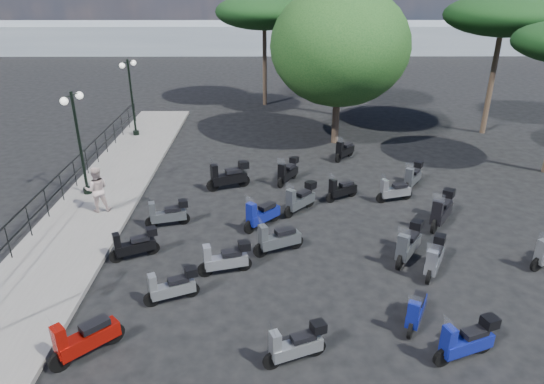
{
  "coord_description": "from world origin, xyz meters",
  "views": [
    {
      "loc": [
        0.08,
        -11.94,
        8.07
      ],
      "look_at": [
        0.16,
        3.25,
        1.2
      ],
      "focal_mm": 32.0,
      "sensor_mm": 36.0,
      "label": 1
    }
  ],
  "objects_px": {
    "scooter_28": "(413,177)",
    "broadleaf_tree": "(340,46)",
    "scooter_3": "(134,245)",
    "pine_1": "(504,16)",
    "scooter_8": "(172,287)",
    "scooter_9": "(225,259)",
    "scooter_14": "(296,345)",
    "scooter_16": "(262,215)",
    "scooter_17": "(344,151)",
    "pine_2": "(264,12)",
    "scooter_21": "(434,259)",
    "scooter_19": "(416,311)",
    "scooter_23": "(341,190)",
    "scooter_27": "(408,244)",
    "scooter_2": "(84,339)",
    "scooter_5": "(229,176)",
    "lamp_post_2": "(131,93)",
    "lamp_post_1": "(79,137)",
    "scooter_22": "(442,211)",
    "pedestrian_far": "(97,189)",
    "pine_0": "(343,4)",
    "scooter_29": "(394,191)",
    "scooter_15": "(277,240)",
    "scooter_11": "(288,172)",
    "scooter_4": "(168,214)",
    "scooter_20": "(466,341)"
  },
  "relations": [
    {
      "from": "scooter_19",
      "to": "pine_2",
      "type": "bearing_deg",
      "value": -53.37
    },
    {
      "from": "scooter_11",
      "to": "scooter_21",
      "type": "distance_m",
      "value": 7.89
    },
    {
      "from": "pine_2",
      "to": "scooter_21",
      "type": "bearing_deg",
      "value": -75.78
    },
    {
      "from": "scooter_2",
      "to": "scooter_22",
      "type": "height_order",
      "value": "scooter_22"
    },
    {
      "from": "lamp_post_1",
      "to": "scooter_22",
      "type": "distance_m",
      "value": 13.51
    },
    {
      "from": "scooter_3",
      "to": "lamp_post_1",
      "type": "bearing_deg",
      "value": 7.51
    },
    {
      "from": "scooter_5",
      "to": "pine_0",
      "type": "bearing_deg",
      "value": -49.63
    },
    {
      "from": "broadleaf_tree",
      "to": "scooter_5",
      "type": "bearing_deg",
      "value": -130.15
    },
    {
      "from": "scooter_23",
      "to": "broadleaf_tree",
      "type": "height_order",
      "value": "broadleaf_tree"
    },
    {
      "from": "pine_2",
      "to": "scooter_2",
      "type": "bearing_deg",
      "value": -99.4
    },
    {
      "from": "lamp_post_2",
      "to": "scooter_21",
      "type": "relative_size",
      "value": 2.67
    },
    {
      "from": "lamp_post_1",
      "to": "scooter_9",
      "type": "height_order",
      "value": "lamp_post_1"
    },
    {
      "from": "scooter_22",
      "to": "pine_0",
      "type": "xyz_separation_m",
      "value": [
        -1.76,
        14.55,
        5.9
      ]
    },
    {
      "from": "scooter_23",
      "to": "lamp_post_2",
      "type": "bearing_deg",
      "value": 20.07
    },
    {
      "from": "scooter_11",
      "to": "scooter_17",
      "type": "distance_m",
      "value": 3.93
    },
    {
      "from": "scooter_2",
      "to": "lamp_post_2",
      "type": "bearing_deg",
      "value": -33.83
    },
    {
      "from": "pedestrian_far",
      "to": "broadleaf_tree",
      "type": "bearing_deg",
      "value": -154.1
    },
    {
      "from": "scooter_3",
      "to": "scooter_14",
      "type": "xyz_separation_m",
      "value": [
        4.74,
        -4.42,
        -0.0
      ]
    },
    {
      "from": "scooter_14",
      "to": "scooter_22",
      "type": "bearing_deg",
      "value": -61.69
    },
    {
      "from": "scooter_17",
      "to": "pine_1",
      "type": "distance_m",
      "value": 10.89
    },
    {
      "from": "scooter_15",
      "to": "scooter_27",
      "type": "bearing_deg",
      "value": -120.8
    },
    {
      "from": "scooter_11",
      "to": "scooter_19",
      "type": "height_order",
      "value": "scooter_11"
    },
    {
      "from": "scooter_5",
      "to": "scooter_9",
      "type": "relative_size",
      "value": 1.1
    },
    {
      "from": "scooter_5",
      "to": "pine_1",
      "type": "distance_m",
      "value": 16.46
    },
    {
      "from": "scooter_17",
      "to": "scooter_28",
      "type": "distance_m",
      "value": 4.08
    },
    {
      "from": "lamp_post_1",
      "to": "scooter_19",
      "type": "distance_m",
      "value": 13.45
    },
    {
      "from": "scooter_29",
      "to": "pine_0",
      "type": "bearing_deg",
      "value": -13.94
    },
    {
      "from": "scooter_4",
      "to": "scooter_21",
      "type": "height_order",
      "value": "scooter_21"
    },
    {
      "from": "scooter_20",
      "to": "scooter_17",
      "type": "bearing_deg",
      "value": -17.12
    },
    {
      "from": "scooter_14",
      "to": "scooter_23",
      "type": "bearing_deg",
      "value": -36.44
    },
    {
      "from": "pine_1",
      "to": "scooter_19",
      "type": "bearing_deg",
      "value": -116.98
    },
    {
      "from": "scooter_2",
      "to": "scooter_21",
      "type": "bearing_deg",
      "value": -113.5
    },
    {
      "from": "lamp_post_2",
      "to": "scooter_29",
      "type": "distance_m",
      "value": 14.58
    },
    {
      "from": "scooter_23",
      "to": "scooter_27",
      "type": "xyz_separation_m",
      "value": [
        1.46,
        -4.34,
        0.11
      ]
    },
    {
      "from": "scooter_28",
      "to": "broadleaf_tree",
      "type": "relative_size",
      "value": 0.18
    },
    {
      "from": "scooter_17",
      "to": "scooter_21",
      "type": "bearing_deg",
      "value": 135.39
    },
    {
      "from": "lamp_post_2",
      "to": "scooter_5",
      "type": "xyz_separation_m",
      "value": [
        5.52,
        -6.88,
        -1.87
      ]
    },
    {
      "from": "scooter_14",
      "to": "scooter_17",
      "type": "height_order",
      "value": "scooter_17"
    },
    {
      "from": "scooter_16",
      "to": "scooter_21",
      "type": "distance_m",
      "value": 5.82
    },
    {
      "from": "scooter_3",
      "to": "pine_1",
      "type": "xyz_separation_m",
      "value": [
        15.97,
        12.91,
        5.66
      ]
    },
    {
      "from": "scooter_5",
      "to": "scooter_8",
      "type": "height_order",
      "value": "scooter_5"
    },
    {
      "from": "scooter_15",
      "to": "scooter_21",
      "type": "distance_m",
      "value": 4.7
    },
    {
      "from": "scooter_28",
      "to": "pine_0",
      "type": "height_order",
      "value": "pine_0"
    },
    {
      "from": "scooter_16",
      "to": "scooter_23",
      "type": "distance_m",
      "value": 3.79
    },
    {
      "from": "scooter_3",
      "to": "scooter_28",
      "type": "relative_size",
      "value": 1.02
    },
    {
      "from": "scooter_14",
      "to": "scooter_16",
      "type": "relative_size",
      "value": 1.06
    },
    {
      "from": "pedestrian_far",
      "to": "scooter_5",
      "type": "height_order",
      "value": "pedestrian_far"
    },
    {
      "from": "scooter_17",
      "to": "broadleaf_tree",
      "type": "distance_m",
      "value": 5.11
    },
    {
      "from": "scooter_8",
      "to": "scooter_9",
      "type": "distance_m",
      "value": 1.86
    },
    {
      "from": "scooter_5",
      "to": "pine_0",
      "type": "xyz_separation_m",
      "value": [
        5.88,
        11.38,
        5.9
      ]
    }
  ]
}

